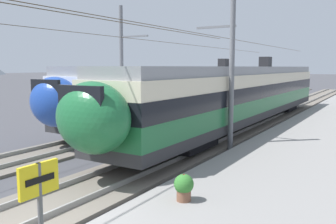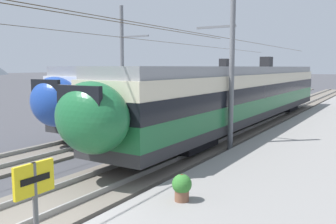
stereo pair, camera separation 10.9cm
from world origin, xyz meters
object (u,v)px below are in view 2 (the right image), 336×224
catenary_mast_far_side (124,64)px  platform_sign (35,198)px  train_near_platform (243,93)px  potted_plant_platform_edge (182,186)px  catenary_mast_mid (229,70)px  train_far_track (199,88)px

catenary_mast_far_side → platform_sign: size_ratio=21.59×
train_near_platform → potted_plant_platform_edge: bearing=-166.2°
catenary_mast_mid → potted_plant_platform_edge: (-7.39, -1.80, -2.96)m
catenary_mast_far_side → train_far_track: bearing=-13.9°
catenary_mast_far_side → platform_sign: 17.75m
potted_plant_platform_edge → train_far_track: bearing=25.7°
catenary_mast_mid → platform_sign: (-11.86, -1.78, -1.85)m
train_far_track → catenary_mast_far_side: (-7.09, 1.75, 1.75)m
catenary_mast_far_side → potted_plant_platform_edge: (-10.06, -9.99, -3.23)m
catenary_mast_mid → train_near_platform: bearing=14.0°
catenary_mast_far_side → train_near_platform: bearing=-63.7°
train_near_platform → catenary_mast_mid: catenary_mast_mid is taller
platform_sign → potted_plant_platform_edge: (4.47, -0.02, -1.11)m
train_far_track → potted_plant_platform_edge: bearing=-154.3°
catenary_mast_far_side → platform_sign: (-14.53, -9.97, -2.12)m
potted_plant_platform_edge → catenary_mast_far_side: bearing=44.8°
train_near_platform → platform_sign: (-17.84, -3.27, -0.37)m
train_far_track → potted_plant_platform_edge: (-17.14, -8.24, -1.48)m
catenary_mast_far_side → potted_plant_platform_edge: catenary_mast_far_side is taller
train_far_track → catenary_mast_far_side: bearing=166.1°
catenary_mast_mid → potted_plant_platform_edge: 8.16m
catenary_mast_mid → train_far_track: bearing=33.4°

